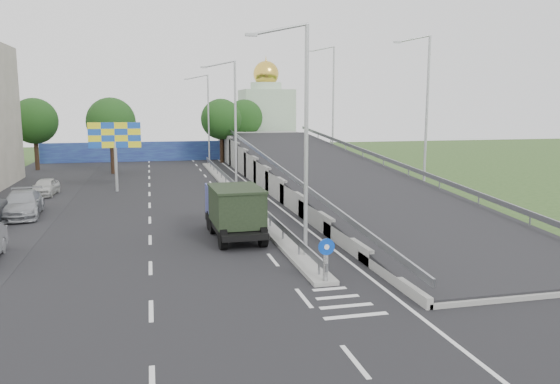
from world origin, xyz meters
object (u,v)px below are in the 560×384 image
object	(u,v)px
lamp_post_near	(302,129)
lamp_post_far	(207,114)
billboard	(115,139)
lamp_post_mid	(233,118)
dump_truck	(234,208)
parked_car_e	(45,187)
parked_car_d	(22,204)
church	(266,116)
sign_bollard	(326,260)

from	to	relation	value
lamp_post_near	lamp_post_far	bearing A→B (deg)	90.00
lamp_post_near	billboard	size ratio (longest dim) A/B	1.83
lamp_post_mid	billboard	world-z (taller)	lamp_post_mid
dump_truck	parked_car_e	bearing A→B (deg)	124.67
lamp_post_near	parked_car_d	world-z (taller)	lamp_post_near
lamp_post_near	lamp_post_mid	world-z (taller)	same
parked_car_d	lamp_post_far	bearing A→B (deg)	57.99
church	parked_car_d	bearing A→B (deg)	-120.51
sign_bollard	lamp_post_mid	world-z (taller)	lamp_post_mid
church	dump_truck	world-z (taller)	church
lamp_post_near	dump_truck	bearing A→B (deg)	115.83
sign_bollard	lamp_post_far	world-z (taller)	lamp_post_far
lamp_post_far	billboard	xyz separation A→B (m)	(-9.11, -18.00, -1.62)
lamp_post_far	billboard	bearing A→B (deg)	-116.84
parked_car_e	sign_bollard	bearing A→B (deg)	-56.87
billboard	lamp_post_mid	bearing A→B (deg)	-12.38
lamp_post_near	parked_car_e	distance (m)	26.09
sign_bollard	lamp_post_far	bearing A→B (deg)	89.86
lamp_post_far	billboard	size ratio (longest dim) A/B	1.83
church	parked_car_d	world-z (taller)	church
lamp_post_far	billboard	world-z (taller)	lamp_post_far
church	billboard	xyz separation A→B (m)	(-19.00, -32.00, -1.12)
billboard	dump_truck	distance (m)	18.70
lamp_post_mid	lamp_post_far	distance (m)	20.00
lamp_post_near	parked_car_d	xyz separation A→B (m)	(-14.25, 13.02, -5.02)
lamp_post_near	billboard	bearing A→B (deg)	112.49
sign_bollard	lamp_post_far	xyz separation A→B (m)	(0.11, 43.83, 4.77)
lamp_post_near	dump_truck	distance (m)	6.83
church	dump_truck	size ratio (longest dim) A/B	2.20
sign_bollard	dump_truck	world-z (taller)	dump_truck
lamp_post_near	billboard	xyz separation A→B (m)	(-9.11, 22.00, -1.62)
dump_truck	parked_car_d	bearing A→B (deg)	143.89
church	sign_bollard	bearing A→B (deg)	-99.81
lamp_post_far	dump_truck	xyz separation A→B (m)	(-2.31, -35.22, -4.29)
sign_bollard	dump_truck	size ratio (longest dim) A/B	0.27
billboard	parked_car_d	size ratio (longest dim) A/B	1.01
lamp_post_mid	billboard	bearing A→B (deg)	167.62
dump_truck	parked_car_e	xyz separation A→B (m)	(-12.00, 16.42, -0.85)
lamp_post_mid	lamp_post_far	xyz separation A→B (m)	(0.00, 20.00, 0.00)
billboard	dump_truck	size ratio (longest dim) A/B	0.87
sign_bollard	parked_car_e	size ratio (longest dim) A/B	0.43
dump_truck	parked_car_d	world-z (taller)	dump_truck
lamp_post_far	dump_truck	world-z (taller)	lamp_post_far
lamp_post_near	lamp_post_mid	size ratio (longest dim) A/B	1.00
lamp_post_far	parked_car_d	size ratio (longest dim) A/B	1.86
billboard	parked_car_e	world-z (taller)	billboard
lamp_post_mid	lamp_post_far	world-z (taller)	same
dump_truck	lamp_post_mid	bearing A→B (deg)	79.86
church	parked_car_e	world-z (taller)	church
lamp_post_far	parked_car_e	distance (m)	24.18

